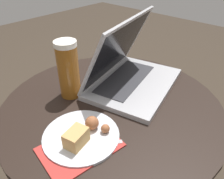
# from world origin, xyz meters

# --- Properties ---
(table) EXTENTS (0.73, 0.73, 0.56)m
(table) POSITION_xyz_m (0.00, 0.00, 0.44)
(table) COLOR #515156
(table) RESTS_ON ground_plane
(napkin) EXTENTS (0.22, 0.17, 0.00)m
(napkin) POSITION_xyz_m (-0.20, -0.07, 0.56)
(napkin) COLOR #B7332D
(napkin) RESTS_ON table
(laptop) EXTENTS (0.41, 0.33, 0.25)m
(laptop) POSITION_xyz_m (0.13, 0.04, 0.61)
(laptop) COLOR #B2B2B7
(laptop) RESTS_ON table
(beer_glass) EXTENTS (0.07, 0.07, 0.20)m
(beer_glass) POSITION_xyz_m (-0.06, 0.14, 0.66)
(beer_glass) COLOR brown
(beer_glass) RESTS_ON table
(snack_plate) EXTENTS (0.21, 0.21, 0.05)m
(snack_plate) POSITION_xyz_m (-0.17, -0.05, 0.57)
(snack_plate) COLOR silver
(snack_plate) RESTS_ON table
(fork) EXTENTS (0.15, 0.13, 0.00)m
(fork) POSITION_xyz_m (-0.19, -0.07, 0.56)
(fork) COLOR #B2B2B7
(fork) RESTS_ON table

